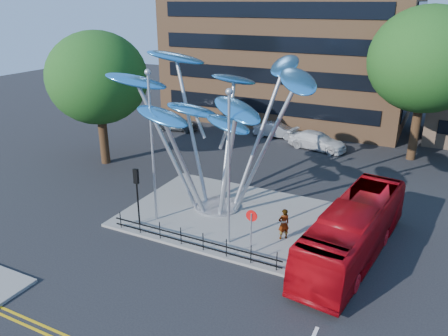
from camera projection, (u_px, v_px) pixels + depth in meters
The scene contains 15 objects.
ground at pixel (192, 271), 21.18m from camera, with size 120.00×120.00×0.00m, color black.
traffic_island at pixel (228, 215), 26.57m from camera, with size 12.00×9.00×0.15m, color slate.
tree_right at pixel (426, 60), 33.30m from camera, with size 8.80×8.80×12.11m.
tree_left at pixel (97, 78), 32.95m from camera, with size 7.60×7.60×10.32m.
leaf_sculpture at pixel (217, 101), 25.15m from camera, with size 12.72×9.54×9.51m.
street_lamp_left at pixel (152, 135), 24.06m from camera, with size 0.36×0.36×8.80m.
street_lamp_right at pixel (229, 155), 21.64m from camera, with size 0.36×0.36×8.30m.
traffic_light_island at pixel (137, 185), 24.42m from camera, with size 0.28×0.18×3.42m.
no_entry_sign_island at pixel (251, 225), 21.79m from camera, with size 0.60×0.10×2.45m.
pedestrian_railing_front at pixel (192, 240), 22.82m from camera, with size 10.00×0.06×1.00m.
red_bus at pixel (353, 231), 21.89m from camera, with size 2.49×10.62×2.96m, color #A4070F.
pedestrian at pixel (284, 224), 23.48m from camera, with size 0.65×0.42×1.77m, color gray.
parked_car_left at pixel (177, 123), 43.99m from camera, with size 1.74×4.32×1.47m, color #3B3F43.
parked_car_mid at pixel (276, 130), 41.76m from camera, with size 1.48×4.24×1.40m, color #ABAFB3.
parked_car_right at pixel (317, 141), 38.34m from camera, with size 2.11×5.18×1.50m, color silver.
Camera 1 is at (9.45, -15.37, 12.27)m, focal length 35.00 mm.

